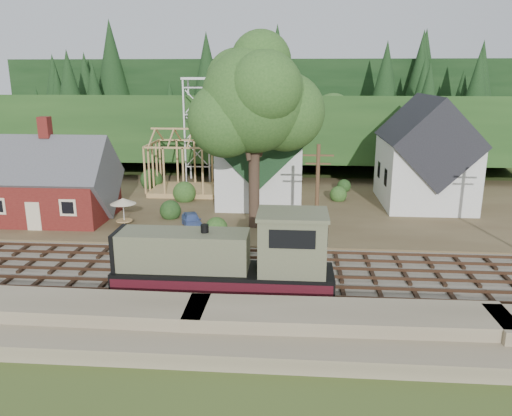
# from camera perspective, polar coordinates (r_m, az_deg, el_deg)

# --- Properties ---
(ground) EXTENTS (140.00, 140.00, 0.00)m
(ground) POSITION_cam_1_polar(r_m,az_deg,el_deg) (33.33, -5.10, -7.59)
(ground) COLOR #384C1E
(ground) RESTS_ON ground
(embankment) EXTENTS (64.00, 5.00, 1.60)m
(embankment) POSITION_cam_1_polar(r_m,az_deg,el_deg) (25.85, -8.28, -14.83)
(embankment) COLOR #7F7259
(embankment) RESTS_ON ground
(railroad_bed) EXTENTS (64.00, 11.00, 0.16)m
(railroad_bed) POSITION_cam_1_polar(r_m,az_deg,el_deg) (33.30, -5.10, -7.47)
(railroad_bed) COLOR #726B5B
(railroad_bed) RESTS_ON ground
(village_flat) EXTENTS (64.00, 26.00, 0.30)m
(village_flat) POSITION_cam_1_polar(r_m,az_deg,el_deg) (50.22, -1.75, 0.48)
(village_flat) COLOR brown
(village_flat) RESTS_ON ground
(hillside) EXTENTS (70.00, 28.96, 12.74)m
(hillside) POSITION_cam_1_polar(r_m,az_deg,el_deg) (73.62, 0.27, 5.07)
(hillside) COLOR #1E3F19
(hillside) RESTS_ON ground
(ridge) EXTENTS (80.00, 20.00, 12.00)m
(ridge) POSITION_cam_1_polar(r_m,az_deg,el_deg) (89.38, 1.03, 6.85)
(ridge) COLOR black
(ridge) RESTS_ON ground
(depot) EXTENTS (10.80, 7.41, 9.00)m
(depot) POSITION_cam_1_polar(r_m,az_deg,el_deg) (47.46, -22.34, 2.27)
(depot) COLOR #5A1614
(depot) RESTS_ON village_flat
(church) EXTENTS (8.40, 15.17, 13.00)m
(church) POSITION_cam_1_polar(r_m,az_deg,el_deg) (50.67, 0.68, 6.42)
(church) COLOR silver
(church) RESTS_ON village_flat
(farmhouse) EXTENTS (8.40, 10.80, 10.60)m
(farmhouse) POSITION_cam_1_polar(r_m,az_deg,el_deg) (51.52, 18.76, 5.42)
(farmhouse) COLOR silver
(farmhouse) RESTS_ON village_flat
(timber_frame) EXTENTS (8.20, 6.20, 6.99)m
(timber_frame) POSITION_cam_1_polar(r_m,az_deg,el_deg) (54.36, -7.64, 4.84)
(timber_frame) COLOR tan
(timber_frame) RESTS_ON village_flat
(lattice_tower) EXTENTS (3.20, 3.20, 12.12)m
(lattice_tower) POSITION_cam_1_polar(r_m,az_deg,el_deg) (59.45, -6.65, 12.31)
(lattice_tower) COLOR silver
(lattice_tower) RESTS_ON village_flat
(big_tree) EXTENTS (10.90, 8.40, 14.70)m
(big_tree) POSITION_cam_1_polar(r_m,az_deg,el_deg) (40.59, 0.02, 11.42)
(big_tree) COLOR #38281E
(big_tree) RESTS_ON village_flat
(telegraph_pole_near) EXTENTS (2.20, 0.28, 8.00)m
(telegraph_pole_near) POSITION_cam_1_polar(r_m,az_deg,el_deg) (36.56, 6.99, 1.42)
(telegraph_pole_near) COLOR #4C331E
(telegraph_pole_near) RESTS_ON ground
(locomotive) EXTENTS (12.72, 3.18, 5.07)m
(locomotive) POSITION_cam_1_polar(r_m,az_deg,el_deg) (29.50, -2.81, -5.98)
(locomotive) COLOR black
(locomotive) RESTS_ON railroad_bed
(car_blue) EXTENTS (2.62, 3.89, 1.23)m
(car_blue) POSITION_cam_1_polar(r_m,az_deg,el_deg) (42.29, -7.34, -1.38)
(car_blue) COLOR #5772BA
(car_blue) RESTS_ON village_flat
(car_red) EXTENTS (5.00, 3.52, 1.27)m
(car_red) POSITION_cam_1_polar(r_m,az_deg,el_deg) (50.50, 19.22, 0.62)
(car_red) COLOR #B60E21
(car_red) RESTS_ON village_flat
(patio_set) EXTENTS (2.16, 2.16, 2.40)m
(patio_set) POSITION_cam_1_polar(r_m,az_deg,el_deg) (43.50, -14.96, 0.64)
(patio_set) COLOR silver
(patio_set) RESTS_ON village_flat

